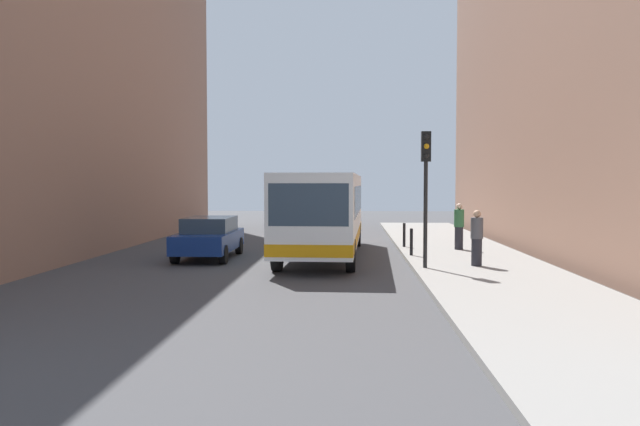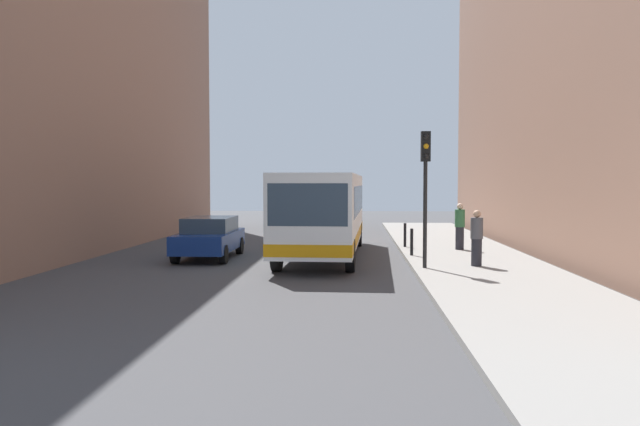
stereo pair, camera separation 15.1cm
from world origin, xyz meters
The scene contains 11 objects.
ground_plane centered at (0.00, 0.00, 0.00)m, with size 80.00×80.00×0.00m, color #424244.
sidewalk centered at (5.40, 0.00, 0.07)m, with size 4.40×40.00×0.15m, color gray.
building_left centered at (-11.50, 4.00, 8.62)m, with size 7.00×32.00×17.24m, color #936B56.
building_right centered at (11.50, 4.00, 8.75)m, with size 7.00×32.00×17.50m, color #936B56.
bus centered at (0.32, 2.45, 1.73)m, with size 2.92×11.11×3.00m.
car_beside_bus centered at (-3.77, 1.62, 0.78)m, with size 1.88×4.41×1.48m.
traffic_light centered at (3.55, -1.62, 3.01)m, with size 0.28×0.33×4.10m.
bollard_near centered at (3.45, 1.66, 0.62)m, with size 0.11×0.11×0.95m, color black.
bollard_mid centered at (3.45, 4.66, 0.62)m, with size 0.11×0.11×0.95m, color black.
pedestrian_near_signal centered at (5.19, -1.10, 1.01)m, with size 0.38×0.38×1.72m.
pedestrian_mid_sidewalk centered at (5.47, 3.73, 1.04)m, with size 0.38×0.38×1.78m.
Camera 1 is at (1.29, -20.70, 2.71)m, focal length 35.44 mm.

